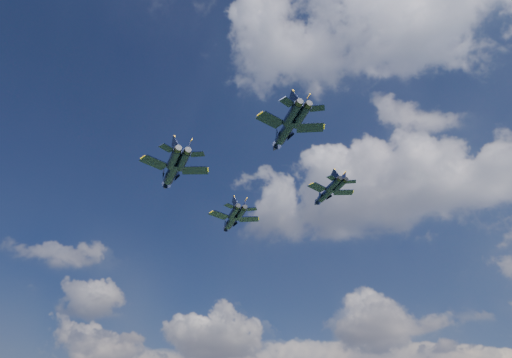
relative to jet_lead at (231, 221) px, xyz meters
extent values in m
cylinder|color=black|center=(0.37, -0.39, -0.08)|extent=(7.54, 7.72, 1.80)
cone|color=black|center=(-3.65, 3.78, -0.08)|extent=(3.03, 3.05, 1.70)
ellipsoid|color=brown|center=(-1.91, 1.98, 0.47)|extent=(2.69, 2.73, 0.82)
cube|color=black|center=(-0.82, -4.32, -0.08)|extent=(4.24, 5.25, 0.18)
cube|color=black|center=(4.35, 0.67, -0.08)|extent=(5.23, 4.13, 0.18)
cube|color=black|center=(3.57, -7.44, -0.08)|extent=(2.17, 2.74, 0.14)
cube|color=black|center=(7.31, -3.83, -0.08)|extent=(2.72, 2.10, 0.14)
cube|color=black|center=(4.09, -5.82, 1.32)|extent=(2.54, 1.77, 3.01)
cube|color=black|center=(5.67, -4.30, 1.32)|extent=(1.76, 2.60, 3.01)
cylinder|color=black|center=(0.30, -25.45, -0.02)|extent=(8.71, 8.33, 2.01)
cone|color=black|center=(-4.43, -21.03, -0.02)|extent=(3.42, 3.37, 1.90)
ellipsoid|color=brown|center=(-2.39, -22.94, 0.60)|extent=(3.08, 2.98, 0.92)
cube|color=black|center=(-0.81, -29.91, -0.02)|extent=(4.55, 5.84, 0.20)
cube|color=black|center=(4.68, -24.04, -0.02)|extent=(5.88, 4.80, 0.20)
cube|color=black|center=(4.28, -33.14, -0.02)|extent=(2.31, 3.02, 0.16)
cube|color=black|center=(8.24, -28.90, -0.02)|extent=(3.08, 2.45, 0.16)
cube|color=black|center=(4.77, -31.30, 1.54)|extent=(2.93, 1.97, 3.36)
cube|color=black|center=(6.44, -29.51, 1.54)|extent=(1.99, 2.81, 3.36)
cylinder|color=black|center=(24.24, -0.29, 1.73)|extent=(6.98, 6.69, 1.61)
cone|color=black|center=(20.46, 3.27, 1.73)|extent=(2.74, 2.70, 1.52)
ellipsoid|color=brown|center=(22.09, 1.74, 2.22)|extent=(2.47, 2.39, 0.73)
cube|color=black|center=(23.34, -3.86, 1.73)|extent=(3.66, 4.68, 0.16)
cube|color=black|center=(27.76, 0.84, 1.73)|extent=(4.72, 3.84, 0.16)
cube|color=black|center=(27.41, -6.46, 1.73)|extent=(1.86, 2.43, 0.13)
cube|color=black|center=(30.60, -3.07, 1.73)|extent=(2.47, 1.96, 0.13)
cube|color=black|center=(27.81, -4.99, 2.98)|extent=(2.35, 1.58, 2.70)
cube|color=black|center=(29.16, -3.56, 2.98)|extent=(1.59, 2.26, 2.70)
cylinder|color=black|center=(25.61, -26.93, 1.33)|extent=(7.78, 8.05, 1.87)
cone|color=black|center=(21.47, -22.57, 1.33)|extent=(3.13, 3.17, 1.76)
ellipsoid|color=brown|center=(23.26, -24.45, 1.90)|extent=(2.78, 2.85, 0.85)
cube|color=black|center=(24.34, -31.00, 1.33)|extent=(4.43, 5.46, 0.19)
cube|color=black|center=(29.75, -25.86, 1.33)|extent=(5.43, 4.26, 0.19)
cube|color=black|center=(28.88, -34.27, 1.33)|extent=(2.26, 2.85, 0.15)
cube|color=black|center=(32.78, -30.55, 1.33)|extent=(2.81, 2.17, 0.15)
cube|color=black|center=(29.43, -32.60, 2.78)|extent=(2.63, 1.83, 3.12)
cube|color=black|center=(31.09, -31.02, 2.78)|extent=(1.83, 2.71, 3.12)
camera|label=1|loc=(52.39, -95.06, -51.00)|focal=35.00mm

